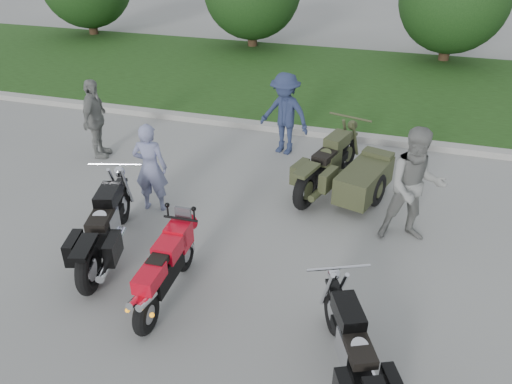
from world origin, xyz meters
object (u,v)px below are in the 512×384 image
(sportbike_red, at_px, (164,269))
(cruiser_sidecar, at_px, (348,174))
(person_grey, at_px, (415,187))
(person_denim, at_px, (285,114))
(person_stripe, at_px, (150,168))
(person_back, at_px, (95,119))
(cruiser_right, at_px, (356,359))
(cruiser_left, at_px, (104,231))

(sportbike_red, xyz_separation_m, cruiser_sidecar, (1.99, 3.62, -0.06))
(sportbike_red, bearing_deg, person_grey, 36.66)
(person_denim, bearing_deg, person_grey, -27.82)
(person_stripe, height_order, person_back, person_back)
(sportbike_red, height_order, cruiser_right, sportbike_red)
(person_grey, distance_m, person_denim, 3.84)
(person_back, bearing_deg, sportbike_red, -148.77)
(cruiser_sidecar, height_order, person_stripe, person_stripe)
(cruiser_right, relative_size, cruiser_sidecar, 0.84)
(cruiser_left, height_order, cruiser_right, cruiser_left)
(cruiser_right, xyz_separation_m, person_grey, (0.46, 3.26, 0.53))
(sportbike_red, height_order, person_stripe, person_stripe)
(person_stripe, height_order, person_grey, person_grey)
(cruiser_sidecar, xyz_separation_m, person_stripe, (-3.29, -1.46, 0.36))
(person_stripe, bearing_deg, person_back, -46.99)
(sportbike_red, relative_size, cruiser_sidecar, 0.75)
(cruiser_right, xyz_separation_m, person_stripe, (-3.99, 2.89, 0.38))
(person_denim, bearing_deg, cruiser_sidecar, -28.17)
(cruiser_right, bearing_deg, cruiser_sidecar, 74.88)
(sportbike_red, xyz_separation_m, cruiser_right, (2.69, -0.73, -0.08))
(person_grey, height_order, person_back, person_grey)
(person_stripe, distance_m, person_grey, 4.47)
(cruiser_right, distance_m, cruiser_sidecar, 4.40)
(person_stripe, height_order, person_denim, person_denim)
(cruiser_right, bearing_deg, sportbike_red, 140.61)
(sportbike_red, bearing_deg, person_stripe, 118.84)
(cruiser_left, height_order, person_denim, person_denim)
(cruiser_left, xyz_separation_m, cruiser_sidecar, (3.32, 3.00, -0.03))
(person_denim, bearing_deg, sportbike_red, -78.28)
(cruiser_right, bearing_deg, cruiser_left, 137.18)
(sportbike_red, distance_m, person_grey, 4.07)
(cruiser_right, bearing_deg, person_grey, 57.73)
(cruiser_sidecar, xyz_separation_m, person_denim, (-1.63, 1.57, 0.44))
(person_back, bearing_deg, person_stripe, -138.29)
(person_grey, height_order, person_denim, person_grey)
(cruiser_sidecar, distance_m, person_stripe, 3.62)
(sportbike_red, height_order, cruiser_left, cruiser_left)
(sportbike_red, distance_m, cruiser_right, 2.79)
(cruiser_left, bearing_deg, person_denim, 54.16)
(sportbike_red, relative_size, person_back, 1.09)
(person_denim, bearing_deg, cruiser_right, -52.77)
(cruiser_right, relative_size, person_denim, 1.18)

